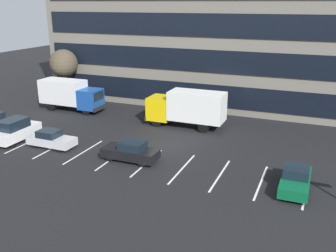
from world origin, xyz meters
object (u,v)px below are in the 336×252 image
at_px(sedan_forest, 296,180).
at_px(suv_white, 15,130).
at_px(box_truck_yellow, 187,107).
at_px(bare_tree, 64,64).
at_px(sedan_silver, 51,139).
at_px(sedan_black, 131,151).
at_px(box_truck_blue, 70,94).

bearing_deg(sedan_forest, suv_white, 179.61).
distance_m(box_truck_yellow, bare_tree, 17.46).
height_order(sedan_forest, suv_white, suv_white).
bearing_deg(sedan_silver, sedan_forest, -0.50).
bearing_deg(sedan_black, sedan_forest, -0.86).
height_order(sedan_silver, sedan_black, sedan_black).
bearing_deg(sedan_black, sedan_silver, -179.92).
bearing_deg(sedan_silver, box_truck_yellow, 47.38).
xyz_separation_m(box_truck_blue, sedan_silver, (5.28, -9.91, -1.20)).
relative_size(box_truck_blue, sedan_black, 1.69).
distance_m(box_truck_yellow, suv_white, 15.45).
bearing_deg(suv_white, box_truck_yellow, 37.08).
distance_m(box_truck_blue, sedan_black, 16.12).
bearing_deg(bare_tree, sedan_black, -39.88).
height_order(box_truck_blue, sedan_silver, box_truck_blue).
height_order(sedan_silver, sedan_forest, sedan_forest).
relative_size(box_truck_blue, sedan_forest, 1.73).
distance_m(sedan_black, sedan_forest, 11.87).
height_order(box_truck_blue, sedan_forest, box_truck_blue).
distance_m(sedan_black, bare_tree, 20.80).
distance_m(sedan_silver, sedan_black, 7.39).
relative_size(sedan_silver, sedan_black, 0.94).
distance_m(box_truck_yellow, sedan_forest, 14.34).
relative_size(sedan_silver, bare_tree, 0.64).
bearing_deg(sedan_silver, box_truck_blue, 118.02).
bearing_deg(sedan_black, box_truck_blue, 141.97).
bearing_deg(sedan_black, box_truck_yellow, 82.90).
bearing_deg(bare_tree, box_truck_yellow, -12.82).
bearing_deg(suv_white, sedan_silver, 0.15).
bearing_deg(box_truck_blue, bare_tree, 133.36).
relative_size(sedan_black, bare_tree, 0.69).
relative_size(sedan_black, suv_white, 0.97).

